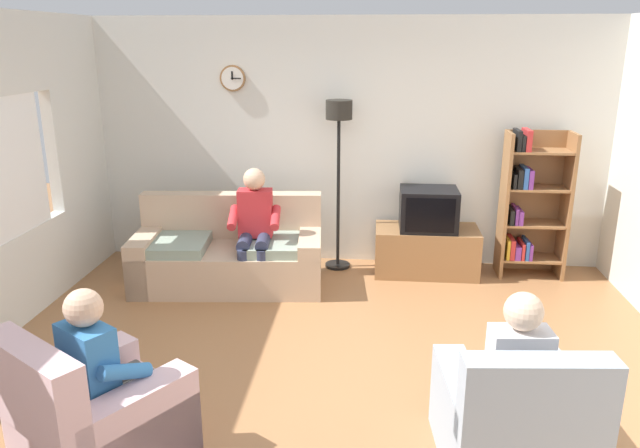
# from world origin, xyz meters

# --- Properties ---
(ground_plane) EXTENTS (12.00, 12.00, 0.00)m
(ground_plane) POSITION_xyz_m (0.00, 0.00, 0.00)
(ground_plane) COLOR #9E6B42
(back_wall_assembly) EXTENTS (6.20, 0.17, 2.70)m
(back_wall_assembly) POSITION_xyz_m (-0.00, 2.66, 1.35)
(back_wall_assembly) COLOR silver
(back_wall_assembly) RESTS_ON ground_plane
(couch) EXTENTS (1.97, 1.04, 0.90)m
(couch) POSITION_xyz_m (-1.19, 1.74, 0.31)
(couch) COLOR tan
(couch) RESTS_ON ground_plane
(tv_stand) EXTENTS (1.10, 0.56, 0.51)m
(tv_stand) POSITION_xyz_m (0.87, 2.25, 0.25)
(tv_stand) COLOR olive
(tv_stand) RESTS_ON ground_plane
(tv) EXTENTS (0.60, 0.49, 0.44)m
(tv) POSITION_xyz_m (0.87, 2.23, 0.73)
(tv) COLOR black
(tv) RESTS_ON tv_stand
(bookshelf) EXTENTS (0.68, 0.36, 1.58)m
(bookshelf) POSITION_xyz_m (1.93, 2.32, 0.79)
(bookshelf) COLOR olive
(bookshelf) RESTS_ON ground_plane
(floor_lamp) EXTENTS (0.28, 0.28, 1.85)m
(floor_lamp) POSITION_xyz_m (-0.10, 2.35, 1.45)
(floor_lamp) COLOR black
(floor_lamp) RESTS_ON ground_plane
(armchair_near_window) EXTENTS (1.15, 1.18, 0.90)m
(armchair_near_window) POSITION_xyz_m (-1.32, -1.07, 0.29)
(armchair_near_window) COLOR beige
(armchair_near_window) RESTS_ON ground_plane
(armchair_near_bookshelf) EXTENTS (0.87, 0.94, 0.90)m
(armchair_near_bookshelf) POSITION_xyz_m (1.14, -0.89, 0.29)
(armchair_near_bookshelf) COLOR #9EADBC
(armchair_near_bookshelf) RESTS_ON ground_plane
(person_on_couch) EXTENTS (0.54, 0.56, 1.24)m
(person_on_couch) POSITION_xyz_m (-0.89, 1.63, 0.70)
(person_on_couch) COLOR red
(person_on_couch) RESTS_ON ground_plane
(person_in_left_armchair) EXTENTS (0.61, 0.64, 1.12)m
(person_in_left_armchair) POSITION_xyz_m (-1.27, -1.00, 0.60)
(person_in_left_armchair) COLOR #3372B2
(person_in_left_armchair) RESTS_ON ground_plane
(person_in_right_armchair) EXTENTS (0.54, 0.56, 1.12)m
(person_in_right_armchair) POSITION_xyz_m (1.13, -0.80, 0.60)
(person_in_right_armchair) COLOR silver
(person_in_right_armchair) RESTS_ON ground_plane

